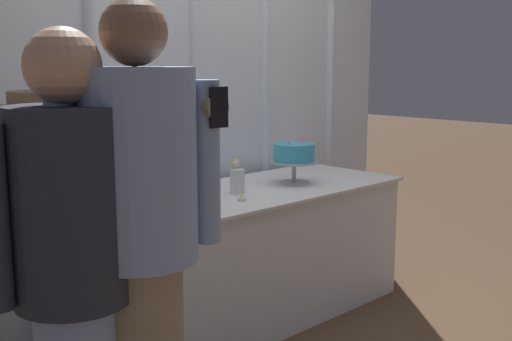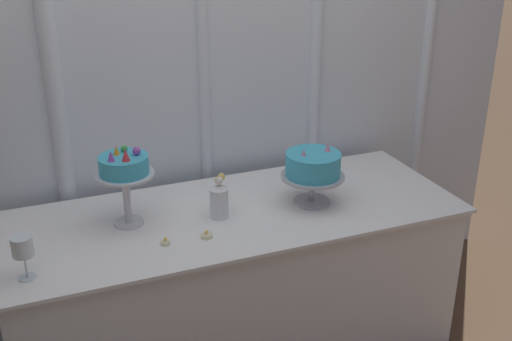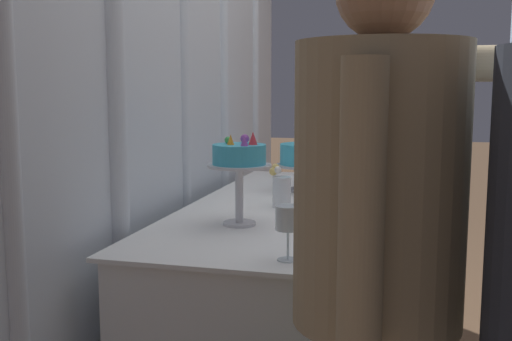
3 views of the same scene
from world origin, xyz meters
The scene contains 12 objects.
ground_plane centered at (0.00, 0.00, 0.00)m, with size 24.00×24.00×0.00m, color brown.
draped_curtain centered at (-0.02, 0.57, 1.47)m, with size 3.50×0.20×2.76m.
cake_table centered at (0.00, 0.10, 0.37)m, with size 1.99×0.76×0.74m.
cake_display_nearleft centered at (-0.45, 0.15, 0.99)m, with size 0.24×0.24×0.35m.
cake_display_nearright centered at (0.35, 0.05, 0.91)m, with size 0.28×0.28×0.27m.
wine_glass centered at (-0.86, -0.12, 0.87)m, with size 0.08×0.08×0.17m.
flower_vase centered at (-0.07, 0.08, 0.82)m, with size 0.08×0.10×0.19m.
tealight_far_left centered at (-0.35, -0.07, 0.75)m, with size 0.04×0.04×0.03m.
tealight_near_left centered at (-0.18, -0.08, 0.75)m, with size 0.05×0.05×0.03m.
guest_girl_blue_dress centered at (-1.30, -0.42, 0.85)m, with size 0.53×0.75×1.56m.
guest_man_pink_jacket centered at (-1.29, -0.83, 0.89)m, with size 0.50×0.45×1.64m.
guest_man_dark_suit centered at (-1.49, -0.77, 0.84)m, with size 0.50×0.37×1.55m.
Camera 1 is at (-2.31, -2.40, 1.45)m, focal length 44.16 mm.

